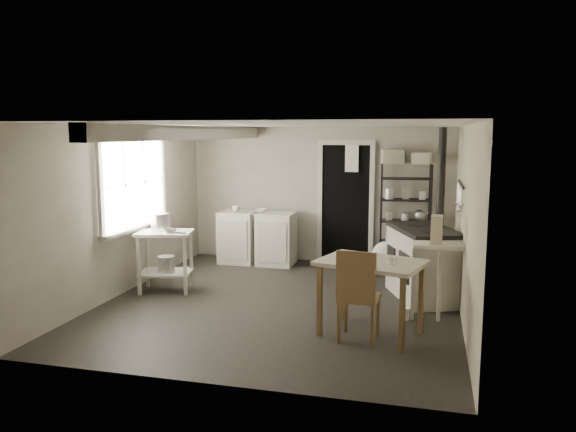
% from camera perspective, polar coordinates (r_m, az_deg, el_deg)
% --- Properties ---
extents(floor, '(5.00, 5.00, 0.00)m').
position_cam_1_polar(floor, '(7.44, -0.57, -8.74)').
color(floor, black).
rests_on(floor, ground).
extents(ceiling, '(5.00, 5.00, 0.00)m').
position_cam_1_polar(ceiling, '(7.11, -0.60, 9.26)').
color(ceiling, silver).
rests_on(ceiling, wall_back).
extents(wall_back, '(4.50, 0.02, 2.30)m').
position_cam_1_polar(wall_back, '(9.60, 3.23, 2.16)').
color(wall_back, '#ADA494').
rests_on(wall_back, ground).
extents(wall_front, '(4.50, 0.02, 2.30)m').
position_cam_1_polar(wall_front, '(4.85, -8.18, -4.11)').
color(wall_front, '#ADA494').
rests_on(wall_front, ground).
extents(wall_left, '(0.02, 5.00, 2.30)m').
position_cam_1_polar(wall_left, '(8.05, -16.26, 0.62)').
color(wall_left, '#ADA494').
rests_on(wall_left, ground).
extents(wall_right, '(0.02, 5.00, 2.30)m').
position_cam_1_polar(wall_right, '(6.96, 17.61, -0.61)').
color(wall_right, '#ADA494').
rests_on(wall_right, ground).
extents(window, '(0.12, 1.76, 1.28)m').
position_cam_1_polar(window, '(8.17, -15.47, 3.24)').
color(window, beige).
rests_on(window, wall_left).
extents(doorway, '(0.96, 0.10, 2.08)m').
position_cam_1_polar(doorway, '(9.52, 5.85, 1.16)').
color(doorway, beige).
rests_on(doorway, ground).
extents(ceiling_beam, '(0.18, 5.00, 0.18)m').
position_cam_1_polar(ceiling_beam, '(7.51, -9.59, 8.34)').
color(ceiling_beam, beige).
rests_on(ceiling_beam, ceiling).
extents(wallpaper_panel, '(0.01, 5.00, 2.30)m').
position_cam_1_polar(wallpaper_panel, '(6.96, 17.53, -0.61)').
color(wallpaper_panel, beige).
rests_on(wallpaper_panel, wall_right).
extents(utensil_rail, '(0.06, 1.20, 0.44)m').
position_cam_1_polar(utensil_rail, '(7.51, 17.03, 3.12)').
color(utensil_rail, silver).
rests_on(utensil_rail, wall_right).
extents(prep_table, '(0.84, 0.68, 0.85)m').
position_cam_1_polar(prep_table, '(8.04, -12.33, -4.68)').
color(prep_table, beige).
rests_on(prep_table, ground).
extents(stockpot, '(0.31, 0.31, 0.28)m').
position_cam_1_polar(stockpot, '(8.07, -12.83, -0.75)').
color(stockpot, silver).
rests_on(stockpot, prep_table).
extents(saucepan, '(0.20, 0.20, 0.10)m').
position_cam_1_polar(saucepan, '(7.82, -11.92, -1.67)').
color(saucepan, silver).
rests_on(saucepan, prep_table).
extents(bucket, '(0.24, 0.24, 0.25)m').
position_cam_1_polar(bucket, '(7.98, -12.26, -4.89)').
color(bucket, silver).
rests_on(bucket, prep_table).
extents(base_cabinets, '(1.34, 0.58, 0.88)m').
position_cam_1_polar(base_cabinets, '(9.51, -3.14, -2.11)').
color(base_cabinets, beige).
rests_on(base_cabinets, ground).
extents(mixing_bowl, '(0.31, 0.31, 0.07)m').
position_cam_1_polar(mixing_bowl, '(9.41, -2.85, 0.85)').
color(mixing_bowl, white).
rests_on(mixing_bowl, base_cabinets).
extents(counter_cup, '(0.14, 0.14, 0.10)m').
position_cam_1_polar(counter_cup, '(9.50, -5.35, 0.98)').
color(counter_cup, white).
rests_on(counter_cup, base_cabinets).
extents(shelf_rack, '(0.84, 0.39, 1.71)m').
position_cam_1_polar(shelf_rack, '(9.22, 11.83, 0.48)').
color(shelf_rack, black).
rests_on(shelf_rack, ground).
extents(shelf_jar, '(0.08, 0.08, 0.17)m').
position_cam_1_polar(shelf_jar, '(9.17, 10.08, 3.06)').
color(shelf_jar, white).
rests_on(shelf_jar, shelf_rack).
extents(storage_box_a, '(0.39, 0.36, 0.23)m').
position_cam_1_polar(storage_box_a, '(9.20, 10.59, 7.12)').
color(storage_box_a, beige).
rests_on(storage_box_a, shelf_rack).
extents(storage_box_b, '(0.31, 0.29, 0.18)m').
position_cam_1_polar(storage_box_b, '(9.16, 13.45, 6.91)').
color(storage_box_b, beige).
rests_on(storage_box_b, shelf_rack).
extents(stove, '(1.07, 1.37, 0.95)m').
position_cam_1_polar(stove, '(7.72, 13.53, -4.97)').
color(stove, beige).
rests_on(stove, ground).
extents(stovepipe, '(0.12, 0.12, 1.37)m').
position_cam_1_polar(stovepipe, '(8.02, 15.31, 3.79)').
color(stovepipe, black).
rests_on(stovepipe, stove).
extents(side_ledge, '(0.63, 0.38, 0.93)m').
position_cam_1_polar(side_ledge, '(6.83, 14.94, -6.84)').
color(side_ledge, beige).
rests_on(side_ledge, ground).
extents(oats_box, '(0.14, 0.22, 0.33)m').
position_cam_1_polar(oats_box, '(6.70, 14.84, -2.05)').
color(oats_box, beige).
rests_on(oats_box, side_ledge).
extents(work_table, '(1.26, 1.04, 0.83)m').
position_cam_1_polar(work_table, '(6.27, 8.38, -8.50)').
color(work_table, beige).
rests_on(work_table, ground).
extents(table_cup, '(0.11, 0.11, 0.09)m').
position_cam_1_polar(table_cup, '(5.99, 10.59, -5.16)').
color(table_cup, white).
rests_on(table_cup, work_table).
extents(chair, '(0.45, 0.47, 1.00)m').
position_cam_1_polar(chair, '(6.06, 7.25, -8.03)').
color(chair, brown).
rests_on(chair, ground).
extents(flour_sack, '(0.51, 0.46, 0.54)m').
position_cam_1_polar(flour_sack, '(8.85, 9.84, -4.47)').
color(flour_sack, white).
rests_on(flour_sack, ground).
extents(floor_crock, '(0.15, 0.15, 0.14)m').
position_cam_1_polar(floor_crock, '(6.90, 11.72, -9.66)').
color(floor_crock, white).
rests_on(floor_crock, ground).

